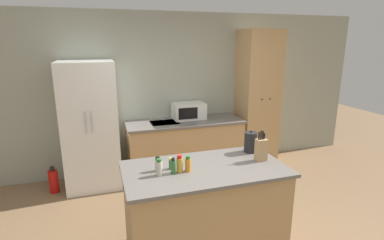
{
  "coord_description": "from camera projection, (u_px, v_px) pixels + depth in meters",
  "views": [
    {
      "loc": [
        -1.09,
        -2.53,
        2.13
      ],
      "look_at": [
        0.16,
        1.4,
        1.05
      ],
      "focal_mm": 28.0,
      "sensor_mm": 36.0,
      "label": 1
    }
  ],
  "objects": [
    {
      "name": "pantry_cabinet",
      "position": [
        257.0,
        99.0,
        5.21
      ],
      "size": [
        0.63,
        0.58,
        2.33
      ],
      "color": "tan",
      "rests_on": "ground_plane"
    },
    {
      "name": "kitchen_island",
      "position": [
        204.0,
        209.0,
        3.06
      ],
      "size": [
        1.6,
        0.86,
        0.93
      ],
      "color": "tan",
      "rests_on": "ground_plane"
    },
    {
      "name": "fire_extinguisher",
      "position": [
        54.0,
        181.0,
        4.34
      ],
      "size": [
        0.13,
        0.13,
        0.4
      ],
      "color": "red",
      "rests_on": "ground_plane"
    },
    {
      "name": "wall_back",
      "position": [
        166.0,
        93.0,
        5.01
      ],
      "size": [
        7.2,
        0.06,
        2.6
      ],
      "color": "#9EA393",
      "rests_on": "ground_plane"
    },
    {
      "name": "spice_bottle_orange_cap",
      "position": [
        171.0,
        164.0,
        2.9
      ],
      "size": [
        0.05,
        0.05,
        0.11
      ],
      "color": "#337033",
      "rests_on": "kitchen_island"
    },
    {
      "name": "kettle",
      "position": [
        251.0,
        142.0,
        3.33
      ],
      "size": [
        0.14,
        0.14,
        0.25
      ],
      "color": "#232326",
      "rests_on": "kitchen_island"
    },
    {
      "name": "microwave",
      "position": [
        189.0,
        111.0,
        4.96
      ],
      "size": [
        0.52,
        0.36,
        0.26
      ],
      "color": "white",
      "rests_on": "back_counter"
    },
    {
      "name": "spice_bottle_green_herb",
      "position": [
        158.0,
        164.0,
        2.85
      ],
      "size": [
        0.05,
        0.05,
        0.14
      ],
      "color": "beige",
      "rests_on": "kitchen_island"
    },
    {
      "name": "refrigerator",
      "position": [
        90.0,
        126.0,
        4.39
      ],
      "size": [
        0.77,
        0.72,
        1.87
      ],
      "color": "white",
      "rests_on": "ground_plane"
    },
    {
      "name": "spice_bottle_tall_dark",
      "position": [
        173.0,
        166.0,
        2.79
      ],
      "size": [
        0.04,
        0.04,
        0.16
      ],
      "color": "#337033",
      "rests_on": "kitchen_island"
    },
    {
      "name": "back_counter",
      "position": [
        185.0,
        147.0,
        4.96
      ],
      "size": [
        1.89,
        0.7,
        0.89
      ],
      "color": "tan",
      "rests_on": "ground_plane"
    },
    {
      "name": "spice_bottle_amber_oil",
      "position": [
        159.0,
        168.0,
        2.75
      ],
      "size": [
        0.06,
        0.06,
        0.16
      ],
      "color": "beige",
      "rests_on": "kitchen_island"
    },
    {
      "name": "knife_block",
      "position": [
        261.0,
        149.0,
        3.09
      ],
      "size": [
        0.11,
        0.08,
        0.32
      ],
      "color": "tan",
      "rests_on": "kitchen_island"
    },
    {
      "name": "spice_bottle_short_red",
      "position": [
        188.0,
        164.0,
        2.84
      ],
      "size": [
        0.06,
        0.06,
        0.15
      ],
      "color": "orange",
      "rests_on": "kitchen_island"
    },
    {
      "name": "spice_bottle_pale_salt",
      "position": [
        180.0,
        165.0,
        2.81
      ],
      "size": [
        0.06,
        0.06,
        0.17
      ],
      "color": "gold",
      "rests_on": "kitchen_island"
    }
  ]
}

